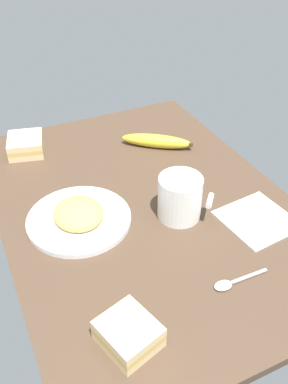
% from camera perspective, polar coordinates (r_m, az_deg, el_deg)
% --- Properties ---
extents(tabletop, '(0.90, 0.64, 0.02)m').
position_cam_1_polar(tabletop, '(0.98, 0.00, -1.86)').
color(tabletop, '#4C3828').
rests_on(tabletop, ground).
extents(plate_of_food, '(0.23, 0.23, 0.04)m').
position_cam_1_polar(plate_of_food, '(0.92, -8.80, -3.31)').
color(plate_of_food, white).
rests_on(plate_of_food, tabletop).
extents(coffee_mug_black, '(0.11, 0.11, 0.10)m').
position_cam_1_polar(coffee_mug_black, '(0.91, 4.88, -0.67)').
color(coffee_mug_black, white).
rests_on(coffee_mug_black, tabletop).
extents(sandwich_main, '(0.12, 0.11, 0.04)m').
position_cam_1_polar(sandwich_main, '(1.18, -15.68, 6.16)').
color(sandwich_main, beige).
rests_on(sandwich_main, tabletop).
extents(sandwich_side, '(0.11, 0.10, 0.04)m').
position_cam_1_polar(sandwich_side, '(0.71, -2.11, -18.60)').
color(sandwich_side, beige).
rests_on(sandwich_side, tabletop).
extents(banana, '(0.14, 0.18, 0.04)m').
position_cam_1_polar(banana, '(1.16, 1.72, 6.89)').
color(banana, yellow).
rests_on(banana, tabletop).
extents(spoon, '(0.02, 0.11, 0.01)m').
position_cam_1_polar(spoon, '(0.81, 11.86, -11.82)').
color(spoon, silver).
rests_on(spoon, tabletop).
extents(paper_napkin, '(0.16, 0.16, 0.00)m').
position_cam_1_polar(paper_napkin, '(0.96, 15.07, -3.60)').
color(paper_napkin, white).
rests_on(paper_napkin, tabletop).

